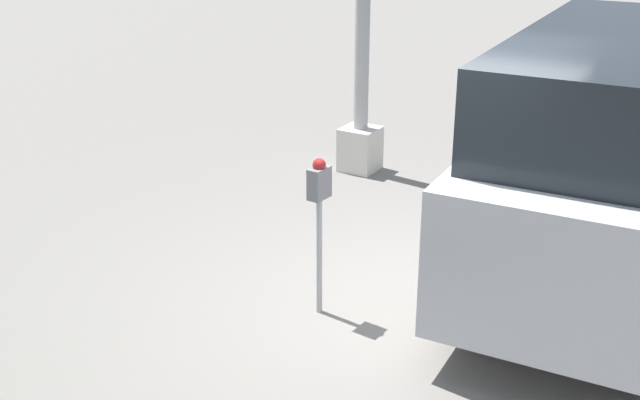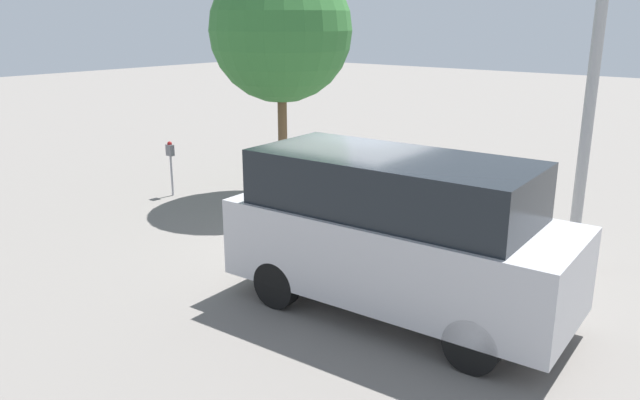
% 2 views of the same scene
% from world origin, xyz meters
% --- Properties ---
extents(ground_plane, '(80.00, 80.00, 0.00)m').
position_xyz_m(ground_plane, '(0.00, 0.00, 0.00)').
color(ground_plane, slate).
extents(parking_meter_near, '(0.21, 0.13, 1.38)m').
position_xyz_m(parking_meter_near, '(-0.21, 0.47, 1.02)').
color(parking_meter_near, '#9E9EA3').
rests_on(parking_meter_near, ground).
extents(lamp_post, '(0.44, 0.44, 5.40)m').
position_xyz_m(lamp_post, '(3.13, 1.87, 1.88)').
color(lamp_post, beige).
rests_on(lamp_post, ground).
extents(parked_van, '(4.86, 2.17, 2.25)m').
position_xyz_m(parked_van, '(1.71, -1.44, 1.20)').
color(parked_van, '#B2B2B7').
rests_on(parked_van, ground).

